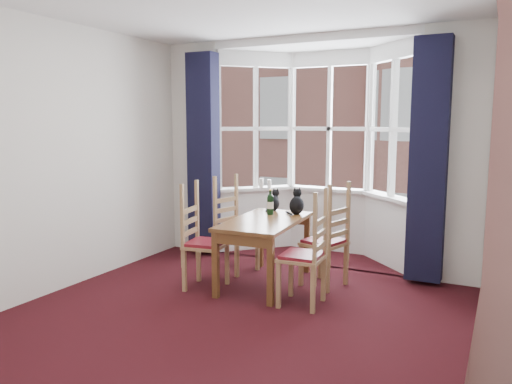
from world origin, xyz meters
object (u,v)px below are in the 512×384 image
Objects in this scene: cat_left at (273,202)px; cat_right at (297,204)px; chair_left_near at (198,244)px; wine_bottle at (270,203)px; candle_short at (269,184)px; chair_right_near at (311,258)px; chair_left_far at (231,231)px; candle_tall at (261,183)px; chair_right_far at (331,244)px; dining_table at (265,228)px.

cat_left is 0.34m from cat_right.
wine_bottle is (0.52, 0.71, 0.38)m from chair_left_near.
chair_right_near is at bearing -54.22° from candle_short.
candle_tall is (-0.09, 1.01, 0.46)m from chair_left_far.
chair_left_near is 1.00× the size of chair_right_far.
wine_bottle is (-0.08, 0.30, 0.22)m from dining_table.
chair_right_near is at bearing -42.59° from wine_bottle.
candle_tall is (-0.88, 0.87, 0.10)m from cat_right.
chair_right_far is 1.76m from candle_short.
chair_right_near is 2.21m from candle_short.
candle_short is (0.11, 0.03, -0.01)m from candle_tall.
cat_left reaches higher than chair_left_far.
candle_tall is (-1.37, 1.73, 0.46)m from chair_right_near.
chair_left_near is 1.00× the size of chair_right_near.
chair_right_far is 1.82m from candle_tall.
chair_right_far is 0.95m from cat_left.
candle_tall is (-0.62, 1.03, 0.09)m from wine_bottle.
chair_right_far is at bearing -38.84° from candle_tall.
wine_bottle is at bearing -73.81° from cat_left.
candle_tall is 1.12× the size of candle_short.
chair_left_far is 0.65m from wine_bottle.
cat_right is 1.24m from candle_tall.
chair_left_near is 2.96× the size of cat_right.
dining_table is at bearing -111.70° from cat_right.
wine_bottle is 1.20m from candle_tall.
cat_right is at bearing 68.30° from dining_table.
dining_table is 0.73m from chair_right_far.
chair_left_near is at bearing -131.87° from cat_right.
cat_left is (0.45, 0.95, 0.35)m from chair_left_near.
wine_bottle is (-0.26, -0.16, 0.01)m from cat_right.
candle_short is (-0.51, 1.06, 0.08)m from wine_bottle.
chair_left_near is (-0.60, -0.41, -0.15)m from dining_table.
candle_tall is at bearing 95.26° from chair_left_far.
cat_right reaches higher than cat_left.
candle_short is (-0.59, 1.36, 0.30)m from dining_table.
chair_left_far is at bearing 175.68° from chair_right_far.
chair_right_near is 8.08× the size of candle_short.
cat_right is (-0.50, 0.86, 0.37)m from chair_right_near.
cat_left is 0.97m from candle_tall.
chair_left_far is at bearing -84.74° from candle_tall.
candle_short reaches higher than dining_table.
chair_right_near and chair_right_far have the same top height.
chair_left_far is 1.47m from chair_right_near.
chair_left_far is at bearing -169.88° from cat_right.
candle_short is at bearing 118.19° from cat_left.
candle_short is (-1.26, 1.76, 0.45)m from chair_right_near.
dining_table is 4.31× the size of cat_right.
cat_left is (0.45, 0.22, 0.35)m from chair_left_far.
chair_left_near is 1.23m from cat_right.
cat_left is (-0.82, 0.31, 0.35)m from chair_right_far.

